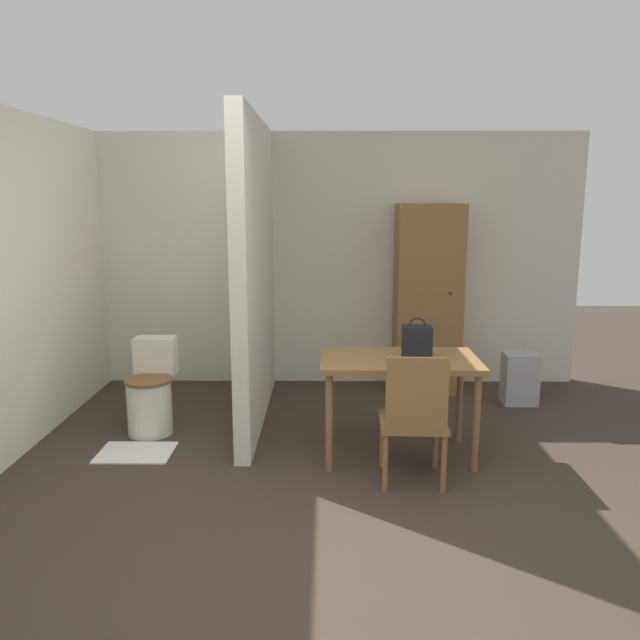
{
  "coord_description": "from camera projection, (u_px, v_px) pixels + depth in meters",
  "views": [
    {
      "loc": [
        0.11,
        -2.88,
        1.86
      ],
      "look_at": [
        0.06,
        1.53,
        1.0
      ],
      "focal_mm": 35.0,
      "sensor_mm": 36.0,
      "label": 1
    }
  ],
  "objects": [
    {
      "name": "ground_plane",
      "position": [
        304.0,
        569.0,
        3.18
      ],
      "size": [
        16.0,
        16.0,
        0.0
      ],
      "primitive_type": "plane",
      "color": "#382D26"
    },
    {
      "name": "wall_back",
      "position": [
        316.0,
        260.0,
        6.28
      ],
      "size": [
        5.26,
        0.12,
        2.5
      ],
      "color": "beige",
      "rests_on": "ground_plane"
    },
    {
      "name": "wall_left",
      "position": [
        16.0,
        283.0,
        4.61
      ],
      "size": [
        0.12,
        4.35,
        2.5
      ],
      "color": "beige",
      "rests_on": "ground_plane"
    },
    {
      "name": "partition_wall",
      "position": [
        256.0,
        273.0,
        5.2
      ],
      "size": [
        0.12,
        2.1,
        2.5
      ],
      "color": "beige",
      "rests_on": "ground_plane"
    },
    {
      "name": "dining_table",
      "position": [
        399.0,
        370.0,
        4.48
      ],
      "size": [
        1.13,
        0.67,
        0.74
      ],
      "color": "brown",
      "rests_on": "ground_plane"
    },
    {
      "name": "wooden_chair",
      "position": [
        414.0,
        416.0,
        4.04
      ],
      "size": [
        0.45,
        0.45,
        0.9
      ],
      "rotation": [
        0.0,
        0.0,
        -0.03
      ],
      "color": "brown",
      "rests_on": "ground_plane"
    },
    {
      "name": "toilet",
      "position": [
        151.0,
        393.0,
        5.03
      ],
      "size": [
        0.37,
        0.52,
        0.74
      ],
      "color": "silver",
      "rests_on": "ground_plane"
    },
    {
      "name": "handbag",
      "position": [
        417.0,
        342.0,
        4.41
      ],
      "size": [
        0.2,
        0.14,
        0.3
      ],
      "color": "black",
      "rests_on": "dining_table"
    },
    {
      "name": "wooden_cabinet",
      "position": [
        427.0,
        299.0,
        6.03
      ],
      "size": [
        0.62,
        0.49,
        1.81
      ],
      "color": "brown",
      "rests_on": "ground_plane"
    },
    {
      "name": "bath_mat",
      "position": [
        136.0,
        452.0,
        4.63
      ],
      "size": [
        0.54,
        0.4,
        0.01
      ],
      "color": "silver",
      "rests_on": "ground_plane"
    },
    {
      "name": "space_heater",
      "position": [
        520.0,
        379.0,
        5.72
      ],
      "size": [
        0.3,
        0.23,
        0.47
      ],
      "color": "#9E9EA3",
      "rests_on": "ground_plane"
    }
  ]
}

